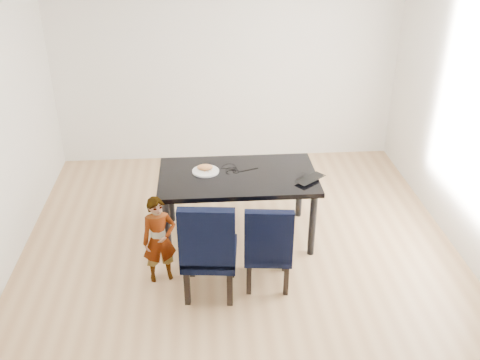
{
  "coord_description": "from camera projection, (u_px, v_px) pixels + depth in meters",
  "views": [
    {
      "loc": [
        -0.34,
        -4.28,
        3.28
      ],
      "look_at": [
        0.0,
        0.2,
        0.85
      ],
      "focal_mm": 40.0,
      "sensor_mm": 36.0,
      "label": 1
    }
  ],
  "objects": [
    {
      "name": "floor",
      "position": [
        241.0,
        265.0,
        5.34
      ],
      "size": [
        4.5,
        5.0,
        0.01
      ],
      "primitive_type": "cube",
      "color": "tan",
      "rests_on": "ground"
    },
    {
      "name": "wall_back",
      "position": [
        227.0,
        62.0,
        6.89
      ],
      "size": [
        4.5,
        0.01,
        2.7
      ],
      "primitive_type": "cube",
      "color": "white",
      "rests_on": "ground"
    },
    {
      "name": "wall_front",
      "position": [
        283.0,
        360.0,
        2.5
      ],
      "size": [
        4.5,
        0.01,
        2.7
      ],
      "primitive_type": "cube",
      "color": "silver",
      "rests_on": "ground"
    },
    {
      "name": "dining_table",
      "position": [
        238.0,
        206.0,
        5.6
      ],
      "size": [
        1.6,
        0.9,
        0.75
      ],
      "primitive_type": "cube",
      "color": "black",
      "rests_on": "floor"
    },
    {
      "name": "chair_left",
      "position": [
        209.0,
        245.0,
        4.76
      ],
      "size": [
        0.53,
        0.55,
        1.0
      ],
      "primitive_type": "cube",
      "rotation": [
        0.0,
        0.0,
        -0.1
      ],
      "color": "black",
      "rests_on": "floor"
    },
    {
      "name": "chair_right",
      "position": [
        268.0,
        243.0,
        4.89
      ],
      "size": [
        0.47,
        0.49,
        0.89
      ],
      "primitive_type": "cube",
      "rotation": [
        0.0,
        0.0,
        -0.11
      ],
      "color": "black",
      "rests_on": "floor"
    },
    {
      "name": "child",
      "position": [
        159.0,
        240.0,
        4.95
      ],
      "size": [
        0.36,
        0.28,
        0.88
      ],
      "primitive_type": "imported",
      "rotation": [
        0.0,
        0.0,
        0.24
      ],
      "color": "orange",
      "rests_on": "floor"
    },
    {
      "name": "plate",
      "position": [
        206.0,
        171.0,
        5.47
      ],
      "size": [
        0.31,
        0.31,
        0.02
      ],
      "primitive_type": "cylinder",
      "rotation": [
        0.0,
        0.0,
        0.14
      ],
      "color": "silver",
      "rests_on": "dining_table"
    },
    {
      "name": "sandwich",
      "position": [
        205.0,
        167.0,
        5.46
      ],
      "size": [
        0.18,
        0.13,
        0.07
      ],
      "primitive_type": "ellipsoid",
      "rotation": [
        0.0,
        0.0,
        -0.36
      ],
      "color": "#CA8348",
      "rests_on": "plate"
    },
    {
      "name": "laptop",
      "position": [
        307.0,
        178.0,
        5.34
      ],
      "size": [
        0.39,
        0.37,
        0.03
      ],
      "primitive_type": "imported",
      "rotation": [
        0.0,
        0.0,
        3.8
      ],
      "color": "black",
      "rests_on": "dining_table"
    },
    {
      "name": "cable_tangle",
      "position": [
        232.0,
        171.0,
        5.48
      ],
      "size": [
        0.14,
        0.14,
        0.01
      ],
      "primitive_type": "torus",
      "rotation": [
        0.0,
        0.0,
        0.04
      ],
      "color": "black",
      "rests_on": "dining_table"
    }
  ]
}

